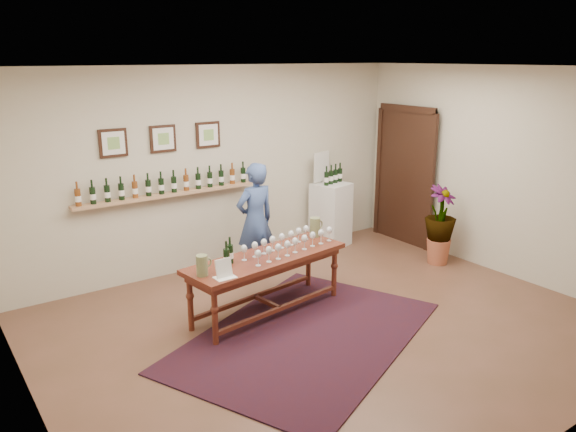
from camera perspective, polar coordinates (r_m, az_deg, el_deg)
ground at (r=6.39m, az=4.21°, el=-11.16°), size 6.00×6.00×0.00m
room_shell at (r=8.67m, az=7.44°, el=3.91°), size 6.00×6.00×6.00m
rug at (r=6.18m, az=1.89°, el=-12.04°), size 3.53×3.03×0.02m
tasting_table at (r=6.48m, az=-2.17°, el=-4.94°), size 2.06×0.90×0.71m
table_glasses at (r=6.59m, az=0.06°, el=-2.70°), size 1.40×0.57×0.19m
table_bottles at (r=6.14m, az=-6.09°, el=-3.71°), size 0.30×0.21×0.29m
pitcher_left at (r=5.90m, az=-8.73°, el=-4.99°), size 0.17×0.17×0.22m
pitcher_right at (r=7.09m, az=2.75°, el=-1.14°), size 0.16×0.16×0.24m
menu_card at (r=5.83m, az=-6.54°, el=-5.28°), size 0.22×0.16×0.20m
display_pedestal at (r=8.87m, az=4.37°, el=0.16°), size 0.61×0.61×1.00m
pedestal_bottles at (r=8.73m, az=4.63°, el=4.38°), size 0.34×0.17×0.33m
info_sign at (r=8.75m, az=3.42°, el=5.03°), size 0.36×0.11×0.51m
potted_plant at (r=8.32m, az=15.19°, el=-0.89°), size 0.59×0.59×0.99m
person at (r=7.51m, az=-3.35°, el=-0.49°), size 0.59×0.40×1.57m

